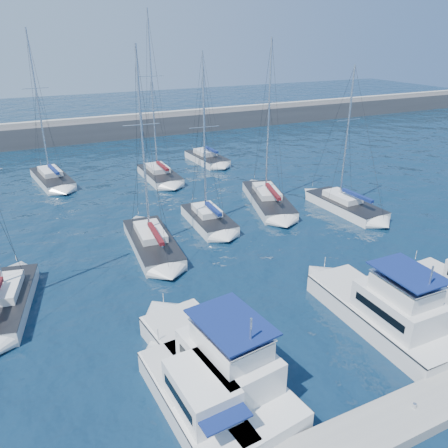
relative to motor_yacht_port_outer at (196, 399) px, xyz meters
name	(u,v)px	position (x,y,z in m)	size (l,w,h in m)	color
ground	(279,295)	(8.62, 6.69, -0.94)	(220.00, 220.00, 0.00)	black
breakwater	(108,131)	(8.62, 58.69, 0.11)	(160.00, 6.00, 4.45)	#424244
dock	(413,413)	(8.62, -4.31, -0.64)	(40.00, 2.20, 0.60)	gray
dock_cleat_centre	(414,406)	(8.62, -4.31, -0.22)	(0.16, 0.16, 0.25)	silver
motor_yacht_port_outer	(196,399)	(0.00, 0.00, 0.00)	(3.10, 7.44, 3.20)	silver
motor_yacht_port_inner	(219,365)	(1.77, 1.31, 0.19)	(4.85, 10.60, 4.69)	silver
motor_yacht_stbd_inner	(386,312)	(12.20, 1.08, 0.19)	(3.51, 9.75, 4.69)	silver
sailboat_mid_a	(4,302)	(-7.58, 12.74, -0.43)	(4.64, 8.37, 13.96)	silver
sailboat_mid_b	(152,243)	(3.17, 16.82, -0.42)	(3.64, 8.97, 15.46)	silver
sailboat_mid_c	(208,219)	(9.08, 19.20, -0.42)	(3.20, 6.92, 13.68)	silver
sailboat_mid_d	(268,200)	(16.43, 21.18, -0.43)	(5.72, 10.25, 15.78)	silver
sailboat_mid_e	(345,205)	(22.35, 16.66, -0.44)	(3.43, 8.51, 13.58)	silver
sailboat_back_a	(52,178)	(-2.19, 37.75, -0.40)	(4.23, 8.91, 16.60)	silver
sailboat_back_b	(159,175)	(9.25, 33.74, -0.37)	(3.23, 7.93, 18.44)	silver
sailboat_back_c	(207,158)	(17.18, 38.08, -0.42)	(3.57, 7.55, 14.14)	silver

